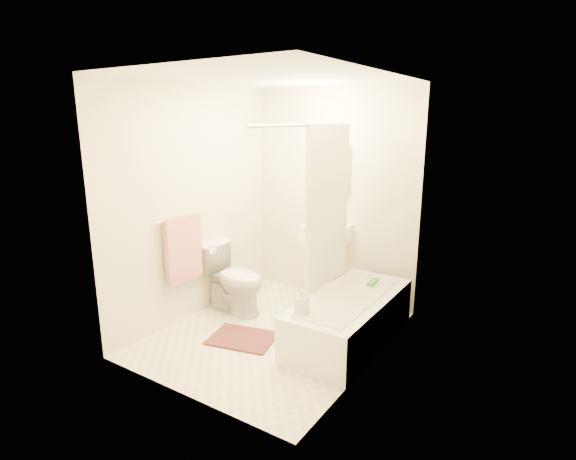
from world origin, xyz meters
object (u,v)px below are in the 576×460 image
Objects in this scene: bathtub at (350,318)px; soap_bottle at (302,303)px; sink at (326,260)px; toilet at (234,279)px; bath_mat at (243,338)px.

soap_bottle is (-0.18, -0.57, 0.32)m from bathtub.
sink is at bearing 109.53° from soap_bottle.
bath_mat is at bearing -130.12° from toilet.
toilet is 1.27m from soap_bottle.
bath_mat is 0.85m from soap_bottle.
soap_bottle is at bearing -1.22° from bath_mat.
bath_mat is (-0.86, -0.56, -0.21)m from bathtub.
bathtub is at bearing 33.10° from bath_mat.
soap_bottle is at bearing -76.86° from sink.
soap_bottle reaches higher than bath_mat.
bath_mat is (0.49, -0.47, -0.36)m from toilet.
bathtub is 0.68m from soap_bottle.
toilet is 0.50× the size of bathtub.
sink is 1.01m from bathtub.
toilet is 0.78× the size of sink.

